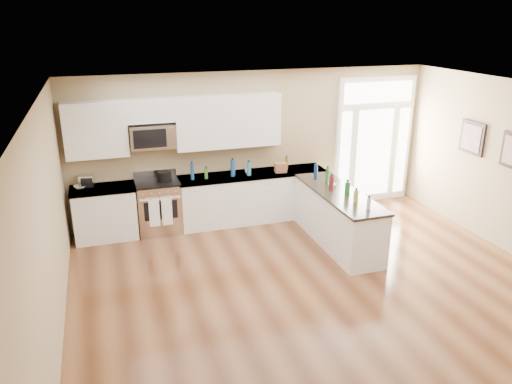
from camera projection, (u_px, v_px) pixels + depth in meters
ground at (349, 323)px, 6.43m from camera, size 8.00×8.00×0.00m
room_shell at (358, 199)px, 5.86m from camera, size 8.00×8.00×8.00m
back_cabinet_left at (105, 214)px, 8.78m from camera, size 1.10×0.66×0.94m
back_cabinet_right at (252, 198)px, 9.55m from camera, size 2.85×0.66×0.94m
peninsula_cabinet at (337, 220)px, 8.56m from camera, size 0.69×2.32×0.94m
upper_cabinet_left at (95, 130)px, 8.41m from camera, size 1.04×0.33×0.95m
upper_cabinet_right at (228, 121)px, 9.07m from camera, size 1.94×0.33×0.95m
upper_cabinet_short at (150, 110)px, 8.58m from camera, size 0.82×0.33×0.40m
microwave at (152, 136)px, 8.69m from camera, size 0.78×0.41×0.42m
entry_door at (374, 141)px, 10.27m from camera, size 1.70×0.10×2.60m
wall_art_near at (472, 138)px, 8.83m from camera, size 0.05×0.58×0.58m
kitchen_range at (159, 206)px, 9.03m from camera, size 0.77×0.69×1.08m
stockpot at (164, 176)px, 8.88m from camera, size 0.27×0.27×0.19m
toaster_oven at (87, 181)px, 8.62m from camera, size 0.27×0.23×0.21m
cardboard_box at (281, 167)px, 9.42m from camera, size 0.24×0.19×0.18m
bowl_left at (80, 187)px, 8.57m from camera, size 0.24×0.24×0.05m
bowl_peninsula at (332, 185)px, 8.67m from camera, size 0.16×0.16×0.05m
cup_counter at (248, 171)px, 9.35m from camera, size 0.12×0.12×0.08m
counter_bottles at (287, 177)px, 8.74m from camera, size 2.36×2.39×0.31m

